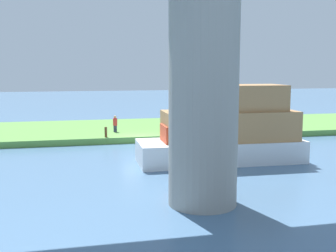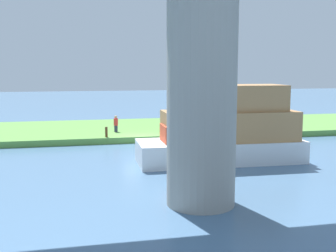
{
  "view_description": "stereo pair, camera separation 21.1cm",
  "coord_description": "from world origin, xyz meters",
  "px_view_note": "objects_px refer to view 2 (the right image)",
  "views": [
    {
      "loc": [
        4.93,
        31.65,
        5.76
      ],
      "look_at": [
        -1.18,
        5.0,
        2.0
      ],
      "focal_mm": 44.38,
      "sensor_mm": 36.0,
      "label": 1
    },
    {
      "loc": [
        4.72,
        31.69,
        5.76
      ],
      "look_at": [
        -1.18,
        5.0,
        2.0
      ],
      "focal_mm": 44.38,
      "sensor_mm": 36.0,
      "label": 2
    }
  ],
  "objects_px": {
    "mooring_post": "(106,132)",
    "houseboat_blue": "(223,141)",
    "pontoon_yellow": "(226,131)",
    "bridge_pylon": "(202,82)",
    "person_on_bank": "(116,124)"
  },
  "relations": [
    {
      "from": "mooring_post",
      "to": "houseboat_blue",
      "type": "height_order",
      "value": "houseboat_blue"
    },
    {
      "from": "pontoon_yellow",
      "to": "mooring_post",
      "type": "bearing_deg",
      "value": -49.73
    },
    {
      "from": "bridge_pylon",
      "to": "pontoon_yellow",
      "type": "height_order",
      "value": "bridge_pylon"
    },
    {
      "from": "bridge_pylon",
      "to": "pontoon_yellow",
      "type": "bearing_deg",
      "value": -117.48
    },
    {
      "from": "person_on_bank",
      "to": "mooring_post",
      "type": "height_order",
      "value": "person_on_bank"
    },
    {
      "from": "mooring_post",
      "to": "pontoon_yellow",
      "type": "distance_m",
      "value": 10.62
    },
    {
      "from": "bridge_pylon",
      "to": "mooring_post",
      "type": "bearing_deg",
      "value": -79.52
    },
    {
      "from": "person_on_bank",
      "to": "houseboat_blue",
      "type": "relative_size",
      "value": 0.26
    },
    {
      "from": "bridge_pylon",
      "to": "mooring_post",
      "type": "xyz_separation_m",
      "value": [
        2.89,
        -15.64,
        -4.32
      ]
    },
    {
      "from": "person_on_bank",
      "to": "bridge_pylon",
      "type": "bearing_deg",
      "value": 95.99
    },
    {
      "from": "person_on_bank",
      "to": "mooring_post",
      "type": "bearing_deg",
      "value": 69.08
    },
    {
      "from": "bridge_pylon",
      "to": "pontoon_yellow",
      "type": "relative_size",
      "value": 1.01
    },
    {
      "from": "bridge_pylon",
      "to": "person_on_bank",
      "type": "distance_m",
      "value": 18.75
    },
    {
      "from": "bridge_pylon",
      "to": "houseboat_blue",
      "type": "bearing_deg",
      "value": -114.37
    },
    {
      "from": "bridge_pylon",
      "to": "person_on_bank",
      "type": "relative_size",
      "value": 7.51
    }
  ]
}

